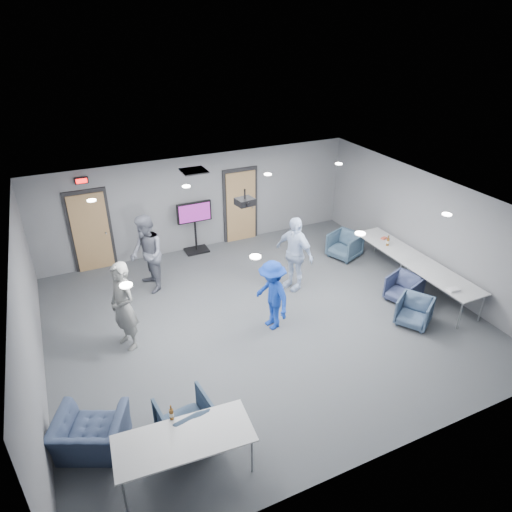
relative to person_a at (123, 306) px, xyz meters
name	(u,v)px	position (x,y,z in m)	size (l,w,h in m)	color
floor	(262,319)	(2.87, -0.35, -0.95)	(9.00, 9.00, 0.00)	#3D4145
ceiling	(263,206)	(2.87, -0.35, 1.75)	(9.00, 9.00, 0.00)	white
wall_back	(200,203)	(2.87, 3.65, 0.40)	(9.00, 0.02, 2.70)	slate
wall_front	(386,394)	(2.87, -4.35, 0.40)	(9.00, 0.02, 2.70)	slate
wall_left	(29,320)	(-1.63, -0.35, 0.40)	(0.02, 8.00, 2.70)	slate
wall_right	(426,228)	(7.37, -0.35, 0.40)	(0.02, 8.00, 2.70)	slate
door_left	(91,232)	(-0.13, 3.60, 0.12)	(1.06, 0.17, 2.24)	black
door_right	(241,206)	(4.07, 3.60, 0.12)	(1.06, 0.17, 2.24)	black
exit_sign	(81,181)	(-0.13, 3.58, 1.50)	(0.32, 0.08, 0.16)	black
hvac_diffuser	(194,171)	(2.37, 2.45, 1.73)	(0.60, 0.60, 0.03)	black
downlights	(263,207)	(2.87, -0.35, 1.73)	(6.18, 3.78, 0.02)	white
person_a	(123,306)	(0.00, 0.00, 0.00)	(0.69, 0.45, 1.90)	gray
person_b	(147,254)	(0.92, 1.95, 0.02)	(0.94, 0.73, 1.94)	slate
person_c	(294,253)	(4.16, 0.56, -0.01)	(1.10, 0.46, 1.88)	#C6DBFF
person_d	(272,295)	(2.94, -0.67, -0.15)	(1.03, 0.59, 1.59)	#18379C
chair_right_a	(345,245)	(6.22, 1.34, -0.59)	(0.76, 0.79, 0.72)	#384E61
chair_right_b	(404,288)	(6.22, -1.08, -0.63)	(0.69, 0.71, 0.65)	#343C5A
chair_right_c	(414,311)	(5.80, -1.90, -0.63)	(0.68, 0.70, 0.64)	#3A4C65
chair_front_a	(186,421)	(0.37, -2.75, -0.58)	(0.80, 0.82, 0.75)	#314155
chair_front_b	(91,434)	(-1.02, -2.35, -0.61)	(1.04, 0.91, 0.68)	#35415C
table_right_a	(389,245)	(6.87, 0.33, -0.26)	(0.79, 1.90, 0.73)	#B7BABC
table_right_b	(443,279)	(6.87, -1.57, -0.26)	(0.80, 1.93, 0.73)	#B7BABC
table_front_left	(184,440)	(0.19, -3.35, -0.26)	(2.03, 0.97, 0.73)	#B7BABC
bottle_front	(171,414)	(0.13, -2.94, -0.12)	(0.07, 0.07, 0.27)	#603810
bottle_right	(388,242)	(6.76, 0.26, -0.11)	(0.08, 0.08, 0.29)	#603810
snack_box	(384,238)	(6.94, 0.62, -0.20)	(0.16, 0.11, 0.04)	#B3412C
wrapper	(454,290)	(6.64, -2.08, -0.19)	(0.23, 0.16, 0.05)	silver
tv_stand	(195,224)	(2.59, 3.40, -0.10)	(0.98, 0.46, 1.50)	black
projector	(245,202)	(2.96, 0.73, 1.45)	(0.42, 0.39, 0.37)	black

